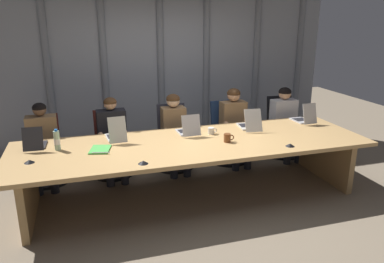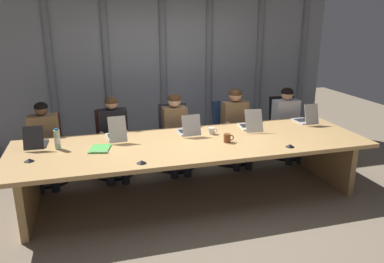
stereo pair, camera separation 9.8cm
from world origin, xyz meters
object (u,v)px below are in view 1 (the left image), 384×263
Objects in this scene: laptop_center at (188,130)px; person_right_mid at (235,122)px; office_chair_left_end at (46,158)px; office_chair_left_mid at (112,151)px; laptop_left_end at (35,143)px; person_left_mid at (113,134)px; conference_mic_middle at (143,162)px; coffee_mug_far at (211,131)px; conference_mic_left_side at (29,161)px; water_bottle_primary at (57,141)px; spiral_notepad at (100,150)px; laptop_right_mid at (249,124)px; office_chair_right_mid at (227,139)px; office_chair_right_end at (282,133)px; laptop_right_end at (304,118)px; coffee_mug_near at (228,138)px; person_center at (175,128)px; laptop_left_mid at (116,135)px; office_chair_center at (173,144)px; conference_mic_right_side at (290,145)px; person_left_end at (43,141)px; person_right_end at (286,119)px.

laptop_center is 1.08m from person_right_mid.
office_chair_left_end is 0.99× the size of office_chair_left_mid.
laptop_left_end is at bearing -56.16° from office_chair_left_mid.
person_left_mid is 10.62× the size of conference_mic_middle.
conference_mic_left_side is (-2.23, -0.40, -0.03)m from coffee_mug_far.
person_left_mid is at bearing 46.74° from conference_mic_left_side.
spiral_notepad is (0.48, -0.16, -0.11)m from water_bottle_primary.
office_chair_left_mid is at bearing 97.48° from conference_mic_middle.
laptop_right_mid is 2.09m from spiral_notepad.
laptop_right_mid is at bearing 72.27° from person_left_mid.
office_chair_right_mid is 1.00m from office_chair_right_end.
office_chair_right_end is 2.76× the size of spiral_notepad.
laptop_right_mid is 1.24× the size of laptop_right_end.
laptop_right_mid is 3.70× the size of coffee_mug_near.
laptop_left_mid is at bearing -61.35° from person_center.
coffee_mug_far is (-0.60, -0.08, -0.02)m from laptop_right_mid.
office_chair_right_mid is 0.98m from person_center.
laptop_center is 0.83m from office_chair_center.
person_center is 10.56× the size of conference_mic_middle.
conference_mic_right_side is (2.70, -0.69, -0.10)m from water_bottle_primary.
office_chair_left_mid reaches higher than office_chair_left_end.
person_center is (0.91, 0.51, -0.14)m from laptop_left_mid.
laptop_center is 0.33× the size of person_left_end.
office_chair_left_mid is 0.98× the size of office_chair_center.
laptop_right_end reaches higher than office_chair_center.
person_right_end reaches higher than office_chair_left_end.
office_chair_right_end is at bearing 92.22° from person_left_mid.
coffee_mug_near is at bearing -98.98° from laptop_left_end.
laptop_right_end is 3.71× the size of conference_mic_right_side.
laptop_left_end is 3.77m from person_right_end.
laptop_left_end is 0.34× the size of person_center.
laptop_left_mid is 1.12m from conference_mic_left_side.
laptop_right_mid reaches higher than laptop_center.
laptop_left_mid is at bearing 72.35° from spiral_notepad.
laptop_right_end is 1.53m from coffee_mug_far.
coffee_mug_far is (1.25, -0.13, -0.02)m from laptop_left_mid.
water_bottle_primary reaches higher than conference_mic_middle.
person_right_mid reaches higher than laptop_left_mid.
person_center is 2.16m from conference_mic_left_side.
conference_mic_left_side is at bearing -54.24° from office_chair_center.
laptop_right_end is 3.78m from office_chair_left_end.
laptop_right_end reaches higher than conference_mic_middle.
conference_mic_left_side is at bearing -41.42° from office_chair_left_mid.
spiral_notepad is (0.71, -1.01, 0.40)m from office_chair_left_end.
laptop_right_end reaches higher than spiral_notepad.
person_right_mid reaches higher than laptop_right_end.
conference_mic_right_side is (1.81, 0.04, 0.00)m from conference_mic_middle.
laptop_center is 2.06m from office_chair_left_end.
person_right_end reaches higher than laptop_right_end.
coffee_mug_far is at bearing -89.87° from laptop_left_end.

